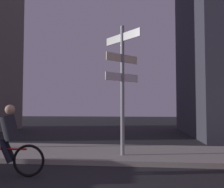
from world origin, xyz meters
TOP-DOWN VIEW (x-y plane):
  - sidewalk_kerb at (0.00, 6.66)m, footprint 40.00×2.89m
  - signpost at (0.53, 6.06)m, footprint 1.09×1.09m
  - cyclist at (-1.94, 3.99)m, footprint 1.82×0.35m

SIDE VIEW (x-z plane):
  - sidewalk_kerb at x=0.00m, z-range 0.00..0.14m
  - cyclist at x=-1.94m, z-range -0.06..1.55m
  - signpost at x=0.53m, z-range 0.48..4.36m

